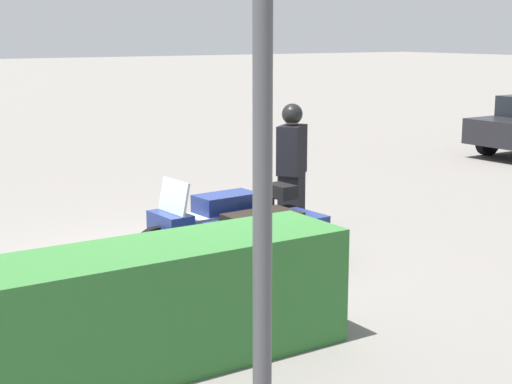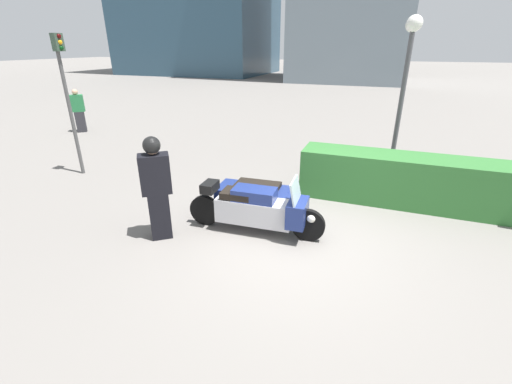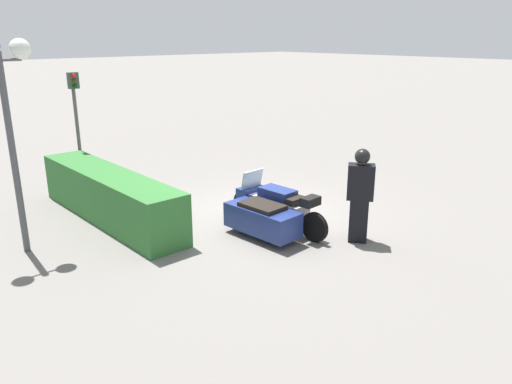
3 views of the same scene
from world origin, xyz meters
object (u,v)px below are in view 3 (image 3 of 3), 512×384
at_px(twin_lamp_post, 3,89).
at_px(traffic_light_near, 76,113).
at_px(police_motorcycle, 266,211).
at_px(officer_rider, 360,193).
at_px(hedge_bush_curbside, 110,196).

bearing_deg(twin_lamp_post, traffic_light_near, -38.65).
relative_size(police_motorcycle, officer_rider, 1.39).
distance_m(hedge_bush_curbside, twin_lamp_post, 3.24).
height_order(police_motorcycle, hedge_bush_curbside, police_motorcycle).
bearing_deg(hedge_bush_curbside, traffic_light_near, -11.16).
xyz_separation_m(police_motorcycle, twin_lamp_post, (2.34, 4.04, 2.59)).
distance_m(officer_rider, traffic_light_near, 7.56).
bearing_deg(officer_rider, hedge_bush_curbside, -92.23).
bearing_deg(traffic_light_near, twin_lamp_post, -36.06).
relative_size(officer_rider, traffic_light_near, 0.62).
xyz_separation_m(police_motorcycle, hedge_bush_curbside, (2.87, 2.05, 0.09)).
height_order(police_motorcycle, twin_lamp_post, twin_lamp_post).
bearing_deg(police_motorcycle, hedge_bush_curbside, 32.18).
bearing_deg(officer_rider, twin_lamp_post, -74.75).
height_order(officer_rider, twin_lamp_post, twin_lamp_post).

